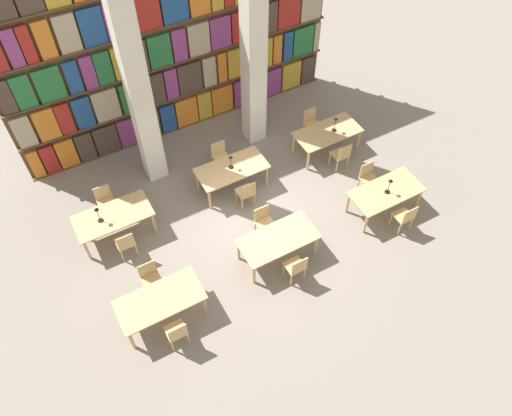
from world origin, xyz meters
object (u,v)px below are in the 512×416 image
Objects in this scene: pillar_left at (136,83)px; chair_4 at (405,217)px; desk_lamp_3 at (335,122)px; chair_11 at (312,122)px; reading_table_2 at (386,193)px; reading_table_1 at (278,240)px; chair_0 at (177,332)px; reading_table_5 at (327,134)px; reading_table_4 at (232,170)px; chair_10 at (341,155)px; chair_3 at (264,221)px; desk_lamp_0 at (390,184)px; pillar_center at (254,45)px; chair_8 at (246,192)px; reading_table_3 at (113,217)px; chair_5 at (368,177)px; chair_6 at (126,243)px; reading_table_0 at (160,301)px; chair_9 at (220,156)px; chair_7 at (106,201)px; desk_lamp_1 at (97,212)px; chair_1 at (150,278)px; chair_2 at (296,267)px; desk_lamp_2 at (231,160)px.

chair_4 is (4.63, -4.76, -2.51)m from pillar_left.
pillar_left is at bearing 161.40° from desk_lamp_3.
reading_table_2 is at bearing 91.56° from chair_11.
chair_0 is at bearing -163.14° from reading_table_1.
reading_table_4 is at bearing 178.87° from reading_table_5.
chair_3 is at bearing -162.02° from chair_10.
pillar_center is at bearing 110.52° from desk_lamp_0.
chair_8 is at bearing -87.71° from reading_table_4.
reading_table_1 and reading_table_2 have the same top height.
chair_8 is (3.04, 2.64, 0.00)m from chair_0.
chair_11 is 1.92× the size of desk_lamp_3.
reading_table_3 is 2.04× the size of chair_10.
chair_0 is 4.02m from chair_8.
chair_6 is at bearing -9.74° from chair_5.
chair_5 and chair_10 have the same top height.
desk_lamp_0 reaches higher than reading_table_4.
reading_table_0 is 6.05m from desk_lamp_0.
desk_lamp_3 is at bearing -43.94° from pillar_center.
chair_4 is 5.02m from chair_9.
chair_5 and chair_11 have the same top height.
chair_4 is 1.00× the size of chair_7.
reading_table_0 is 4.57m from chair_9.
desk_lamp_1 is 0.26× the size of reading_table_5.
chair_0 is 3.39m from chair_3.
chair_11 is at bearing 91.89° from chair_4.
chair_4 is at bearing -86.99° from chair_10.
chair_4 is (3.07, -1.54, 0.00)m from chair_3.
chair_11 is (2.99, 3.16, -0.15)m from reading_table_1.
chair_9 and chair_11 have the same top height.
chair_9 is (-2.96, 3.29, -0.15)m from reading_table_2.
chair_8 is at bearing -19.65° from chair_5.
chair_3 is at bearing -152.37° from desk_lamp_3.
desk_lamp_3 reaches higher than reading_table_4.
chair_10 is (2.91, -0.80, -0.15)m from reading_table_4.
chair_1 reaches higher than reading_table_0.
chair_9 is (3.51, 0.76, -0.56)m from desk_lamp_1.
pillar_center is at bearing 136.06° from desk_lamp_3.
reading_table_0 is 3.83× the size of desk_lamp_1.
chair_2 is at bearing -167.43° from reading_table_2.
chair_0 is at bearing -150.82° from reading_table_5.
desk_lamp_2 is at bearing 0.55° from reading_table_3.
desk_lamp_1 is 3.63m from chair_9.
pillar_left is at bearing 110.89° from reading_table_1.
chair_3 is 1.00× the size of chair_10.
chair_11 is at bearing -86.99° from chair_5.
chair_1 is 1.92× the size of desk_lamp_3.
chair_4 is 0.49× the size of reading_table_5.
chair_9 is at bearing -40.27° from chair_5.
reading_table_2 is 3.48m from chair_8.
chair_3 is 0.49× the size of reading_table_5.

